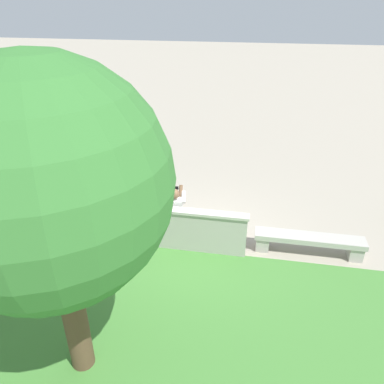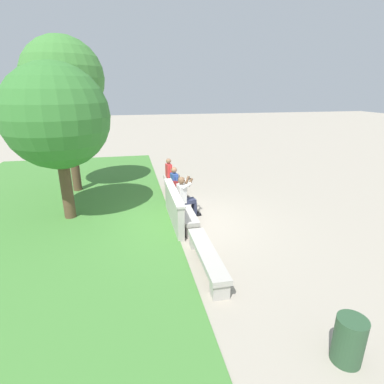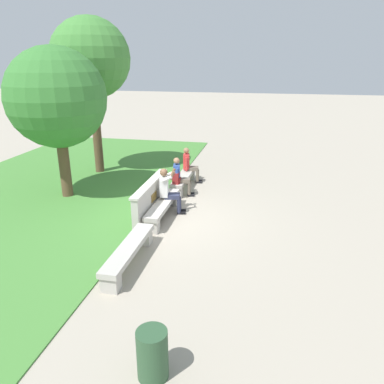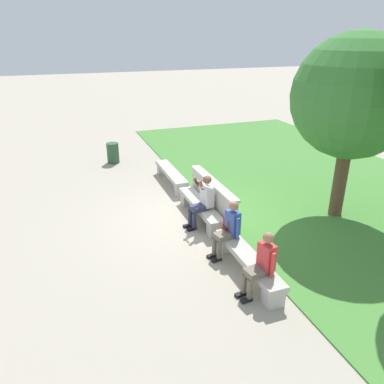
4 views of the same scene
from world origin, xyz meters
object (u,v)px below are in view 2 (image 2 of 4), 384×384
backpack (175,185)px  tree_behind_wall (63,79)px  trash_bin (349,340)px  bench_mid (172,186)px  person_distant (177,183)px  tree_left_background (56,117)px  person_photographer (185,195)px  bench_near (185,212)px  person_companion (171,173)px  bench_main (207,256)px

backpack → tree_behind_wall: size_ratio=0.08×
trash_bin → bench_mid: bearing=10.0°
backpack → trash_bin: 7.23m
person_distant → trash_bin: size_ratio=1.68×
tree_left_background → trash_bin: (-6.40, -4.88, -2.71)m
bench_mid → tree_left_background: size_ratio=0.50×
person_photographer → tree_behind_wall: 6.09m
bench_near → person_companion: bearing=-1.2°
person_companion → tree_behind_wall: tree_behind_wall is taller
bench_main → bench_near: 2.61m
trash_bin → tree_left_background: bearing=37.3°
bench_near → bench_mid: bearing=0.0°
bench_main → trash_bin: bearing=-153.2°
bench_mid → backpack: size_ratio=5.41×
bench_near → person_photographer: size_ratio=1.76×
tree_left_background → trash_bin: 8.50m
bench_main → person_companion: 5.85m
bench_near → trash_bin: 5.58m
person_photographer → tree_behind_wall: tree_behind_wall is taller
backpack → trash_bin: size_ratio=0.57×
person_distant → tree_left_background: bearing=102.9°
person_companion → trash_bin: person_companion is taller
bench_near → person_distant: person_distant is taller
tree_behind_wall → trash_bin: size_ratio=7.50×
tree_behind_wall → backpack: bearing=-119.8°
person_distant → person_companion: (1.41, -0.00, 0.00)m
bench_mid → person_distant: 0.88m
bench_near → tree_behind_wall: tree_behind_wall is taller
bench_near → tree_left_background: (1.01, 3.48, 2.78)m
bench_mid → trash_bin: 8.13m
trash_bin → backpack: bearing=11.4°
bench_mid → person_companion: size_ratio=1.84×
tree_left_background → tree_behind_wall: bearing=3.3°
tree_left_background → bench_main: bearing=-136.1°
person_photographer → person_distant: 1.47m
person_photographer → tree_left_background: 4.31m
bench_near → bench_mid: (2.61, 0.00, 0.00)m
bench_main → tree_behind_wall: bearing=29.7°
bench_mid → bench_near: bearing=180.0°
person_companion → tree_left_background: 4.83m
bench_main → bench_mid: size_ratio=1.00×
bench_main → bench_near: bearing=0.0°
person_distant → person_companion: bearing=-0.0°
bench_near → backpack: bearing=0.7°
person_photographer → person_companion: bearing=0.2°
bench_near → person_companion: person_companion is taller
person_companion → bench_main: bearing=179.4°
person_distant → backpack: person_distant is taller
bench_main → trash_bin: size_ratio=3.09×
bench_near → person_photographer: person_photographer is taller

